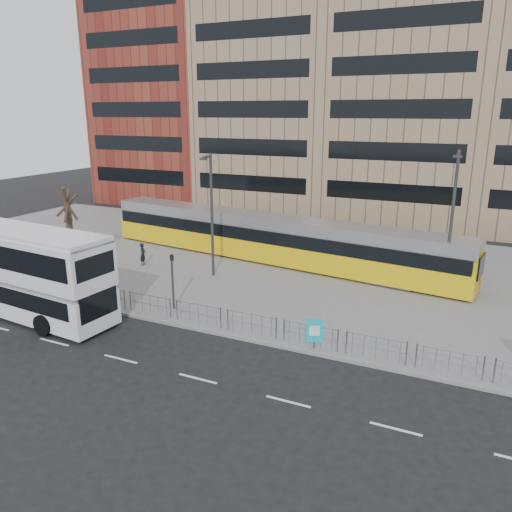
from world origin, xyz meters
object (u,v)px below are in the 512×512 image
at_px(pedestrian, 143,254).
at_px(lamp_post_east, 452,220).
at_px(double_decker_bus, 17,268).
at_px(traffic_light_west, 172,275).
at_px(bare_tree, 65,185).
at_px(lamp_post_west, 211,211).
at_px(tram, 271,238).
at_px(ad_panel, 315,331).

bearing_deg(pedestrian, lamp_post_east, -100.26).
bearing_deg(double_decker_bus, traffic_light_west, 31.04).
bearing_deg(bare_tree, lamp_post_west, 12.54).
bearing_deg(lamp_post_west, pedestrian, 179.88).
bearing_deg(lamp_post_east, tram, 168.08).
distance_m(lamp_post_west, lamp_post_east, 14.37).
relative_size(double_decker_bus, ad_panel, 8.37).
bearing_deg(lamp_post_west, double_decker_bus, -123.82).
distance_m(ad_panel, traffic_light_west, 8.69).
relative_size(traffic_light_west, bare_tree, 0.41).
xyz_separation_m(double_decker_bus, ad_panel, (15.89, 2.40, -1.58)).
height_order(double_decker_bus, ad_panel, double_decker_bus).
distance_m(pedestrian, lamp_post_east, 20.33).
xyz_separation_m(tram, pedestrian, (-7.76, -4.81, -0.87)).
bearing_deg(tram, traffic_light_west, -88.60).
bearing_deg(ad_panel, tram, 99.10).
distance_m(ad_panel, bare_tree, 20.68).
height_order(double_decker_bus, lamp_post_east, lamp_post_east).
bearing_deg(traffic_light_west, tram, 106.62).
bearing_deg(double_decker_bus, lamp_post_west, 60.87).
relative_size(tram, traffic_light_west, 9.05).
bearing_deg(lamp_post_east, bare_tree, -169.47).
bearing_deg(traffic_light_west, double_decker_bus, -130.83).
xyz_separation_m(lamp_post_east, bare_tree, (-24.21, -4.50, 1.09)).
height_order(double_decker_bus, traffic_light_west, double_decker_bus).
height_order(double_decker_bus, lamp_post_west, lamp_post_west).
bearing_deg(tram, bare_tree, -142.24).
bearing_deg(lamp_post_west, tram, 66.37).
xyz_separation_m(ad_panel, pedestrian, (-15.12, 7.21, -0.06)).
height_order(tram, bare_tree, bare_tree).
bearing_deg(pedestrian, bare_tree, 100.41).
bearing_deg(lamp_post_east, traffic_light_west, -148.19).
xyz_separation_m(ad_panel, lamp_post_east, (4.73, 9.47, 3.76)).
bearing_deg(bare_tree, ad_panel, -14.31).
height_order(lamp_post_west, lamp_post_east, lamp_post_east).
bearing_deg(ad_panel, lamp_post_east, 41.12).
bearing_deg(tram, lamp_post_west, -106.04).
relative_size(pedestrian, bare_tree, 0.21).
distance_m(tram, lamp_post_east, 12.69).
distance_m(pedestrian, bare_tree, 6.94).
bearing_deg(pedestrian, double_decker_bus, 158.65).
xyz_separation_m(tram, lamp_post_west, (-2.11, -4.82, 2.70)).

